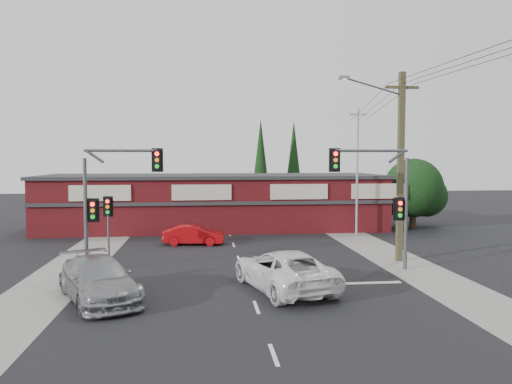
{
  "coord_description": "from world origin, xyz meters",
  "views": [
    {
      "loc": [
        -1.94,
        -22.42,
        5.44
      ],
      "look_at": [
        0.8,
        3.0,
        3.76
      ],
      "focal_mm": 35.0,
      "sensor_mm": 36.0,
      "label": 1
    }
  ],
  "objects": [
    {
      "name": "verge_left",
      "position": [
        -8.5,
        5.0,
        0.01
      ],
      "size": [
        3.0,
        70.0,
        0.02
      ],
      "primitive_type": "cube",
      "color": "gray",
      "rests_on": "ground"
    },
    {
      "name": "red_sedan",
      "position": [
        -2.51,
        9.3,
        0.63
      ],
      "size": [
        3.97,
        1.76,
        1.27
      ],
      "primitive_type": "imported",
      "rotation": [
        0.0,
        0.0,
        1.46
      ],
      "color": "#B60B0F",
      "rests_on": "ground"
    },
    {
      "name": "traffic_mast_left",
      "position": [
        -6.43,
        2.0,
        3.93
      ],
      "size": [
        3.77,
        0.27,
        5.97
      ],
      "color": "#47494C",
      "rests_on": "ground"
    },
    {
      "name": "pedestal_signal",
      "position": [
        -7.2,
        6.01,
        2.41
      ],
      "size": [
        0.55,
        0.27,
        3.38
      ],
      "color": "#47494C",
      "rests_on": "ground"
    },
    {
      "name": "ground",
      "position": [
        0.0,
        0.0,
        0.0
      ],
      "size": [
        120.0,
        120.0,
        0.0
      ],
      "primitive_type": "plane",
      "color": "black",
      "rests_on": "ground"
    },
    {
      "name": "traffic_mast_right",
      "position": [
        6.86,
        1.0,
        3.95
      ],
      "size": [
        3.96,
        0.27,
        5.97
      ],
      "color": "#47494C",
      "rests_on": "ground"
    },
    {
      "name": "silver_suv",
      "position": [
        -5.95,
        -2.95,
        0.81
      ],
      "size": [
        4.4,
        6.01,
        1.62
      ],
      "primitive_type": "imported",
      "rotation": [
        0.0,
        0.0,
        0.43
      ],
      "color": "gray",
      "rests_on": "ground"
    },
    {
      "name": "conifer_near",
      "position": [
        3.5,
        24.0,
        5.48
      ],
      "size": [
        1.8,
        1.8,
        9.25
      ],
      "color": "#2D2116",
      "rests_on": "ground"
    },
    {
      "name": "lane_dashes",
      "position": [
        0.0,
        2.17,
        0.01
      ],
      "size": [
        0.12,
        41.94,
        0.01
      ],
      "color": "silver",
      "rests_on": "ground"
    },
    {
      "name": "power_lines",
      "position": [
        8.47,
        -2.47,
        9.04
      ],
      "size": [
        2.01,
        29.0,
        1.22
      ],
      "color": "black",
      "rests_on": "ground"
    },
    {
      "name": "tree_cluster",
      "position": [
        14.69,
        15.44,
        2.9
      ],
      "size": [
        5.9,
        5.1,
        5.5
      ],
      "color": "#2D2116",
      "rests_on": "ground"
    },
    {
      "name": "stop_line",
      "position": [
        3.5,
        -1.5,
        0.01
      ],
      "size": [
        6.5,
        0.35,
        0.01
      ],
      "primitive_type": "cube",
      "color": "silver",
      "rests_on": "ground"
    },
    {
      "name": "verge_right",
      "position": [
        8.5,
        5.0,
        0.01
      ],
      "size": [
        3.0,
        70.0,
        0.02
      ],
      "primitive_type": "cube",
      "color": "gray",
      "rests_on": "ground"
    },
    {
      "name": "white_suv",
      "position": [
        1.4,
        -2.12,
        0.83
      ],
      "size": [
        4.22,
        6.47,
        1.66
      ],
      "primitive_type": "imported",
      "rotation": [
        0.0,
        0.0,
        3.41
      ],
      "color": "white",
      "rests_on": "ground"
    },
    {
      "name": "utility_pole",
      "position": [
        8.36,
        2.99,
        5.4
      ],
      "size": [
        4.38,
        0.59,
        10.0
      ],
      "color": "#4B452A",
      "rests_on": "ground"
    },
    {
      "name": "steel_pole",
      "position": [
        9.0,
        12.0,
        4.7
      ],
      "size": [
        1.2,
        0.16,
        9.0
      ],
      "color": "gray",
      "rests_on": "ground"
    },
    {
      "name": "road_strip",
      "position": [
        0.0,
        5.0,
        0.01
      ],
      "size": [
        14.0,
        70.0,
        0.01
      ],
      "primitive_type": "cube",
      "color": "black",
      "rests_on": "ground"
    },
    {
      "name": "conifer_far",
      "position": [
        7.0,
        26.0,
        5.48
      ],
      "size": [
        1.8,
        1.8,
        9.25
      ],
      "color": "#2D2116",
      "rests_on": "ground"
    },
    {
      "name": "shop_building",
      "position": [
        -0.99,
        16.99,
        2.13
      ],
      "size": [
        27.3,
        8.4,
        4.22
      ],
      "color": "#440D11",
      "rests_on": "ground"
    }
  ]
}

